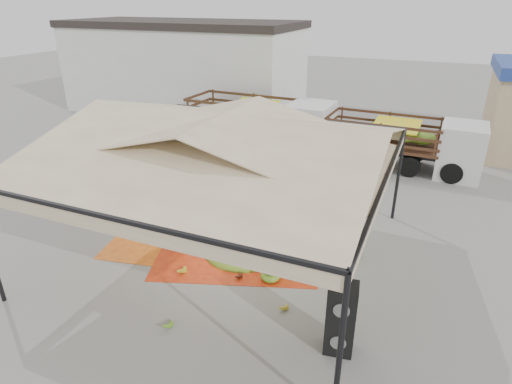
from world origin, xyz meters
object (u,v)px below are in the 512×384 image
at_px(speaker_stack, 341,318).
at_px(vendor, 339,174).
at_px(banana_heap, 268,222).
at_px(truck_right, 409,138).
at_px(truck_left, 265,118).

bearing_deg(speaker_stack, vendor, 94.67).
distance_m(banana_heap, speaker_stack, 4.58).
relative_size(vendor, truck_right, 0.26).
distance_m(vendor, truck_left, 6.01).
distance_m(banana_heap, truck_right, 8.47).
height_order(banana_heap, truck_left, truck_left).
relative_size(speaker_stack, vendor, 0.99).
xyz_separation_m(banana_heap, truck_right, (3.16, 7.83, 0.72)).
distance_m(speaker_stack, vendor, 7.74).
relative_size(vendor, truck_left, 0.23).
relative_size(speaker_stack, truck_left, 0.23).
relative_size(banana_heap, speaker_stack, 3.42).
bearing_deg(vendor, truck_right, -134.37).
xyz_separation_m(banana_heap, vendor, (1.17, 4.04, 0.22)).
bearing_deg(speaker_stack, truck_right, 80.27).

